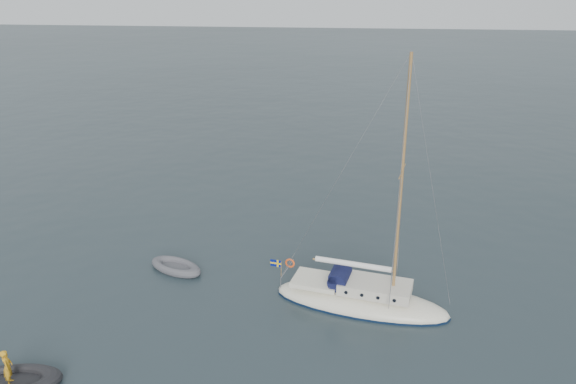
# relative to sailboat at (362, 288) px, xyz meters

# --- Properties ---
(ground) EXTENTS (300.00, 300.00, 0.00)m
(ground) POSITION_rel_sailboat_xyz_m (-3.57, 1.39, -0.93)
(ground) COLOR black
(ground) RESTS_ON ground
(sailboat) EXTENTS (8.59, 2.58, 12.23)m
(sailboat) POSITION_rel_sailboat_xyz_m (0.00, 0.00, 0.00)
(sailboat) COLOR #ECE9CD
(sailboat) RESTS_ON ground
(dinghy) EXTENTS (3.14, 1.42, 0.45)m
(dinghy) POSITION_rel_sailboat_xyz_m (-9.62, 2.18, -0.73)
(dinghy) COLOR #515156
(dinghy) RESTS_ON ground
(rib) EXTENTS (4.13, 1.88, 1.67)m
(rib) POSITION_rel_sailboat_xyz_m (-13.22, -7.35, -0.67)
(rib) COLOR black
(rib) RESTS_ON ground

